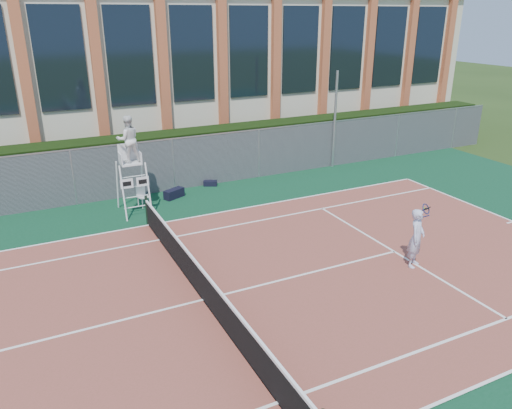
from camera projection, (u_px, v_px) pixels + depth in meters
name	position (u px, v px, depth m)	size (l,w,h in m)	color
ground	(203.00, 301.00, 13.08)	(120.00, 120.00, 0.00)	#233814
apron	(191.00, 283.00, 13.92)	(36.00, 20.00, 0.01)	#0D3C21
tennis_court	(203.00, 300.00, 13.07)	(23.77, 10.97, 0.02)	brown
tennis_net	(203.00, 283.00, 12.89)	(0.10, 11.30, 1.10)	black
fence	(125.00, 171.00, 20.06)	(40.00, 0.06, 2.20)	#595E60
hedge	(119.00, 164.00, 21.06)	(40.00, 1.40, 2.20)	black
building	(82.00, 71.00, 26.63)	(45.00, 10.60, 8.22)	beige
steel_pole	(335.00, 120.00, 23.64)	(0.12, 0.12, 4.59)	#9EA0A5
umpire_chair	(128.00, 142.00, 17.96)	(1.04, 1.59, 3.71)	white
plastic_chair	(142.00, 194.00, 19.29)	(0.48, 0.48, 0.82)	silver
sports_bag_near	(174.00, 194.00, 20.26)	(0.86, 0.34, 0.37)	black
sports_bag_far	(210.00, 183.00, 21.70)	(0.58, 0.25, 0.23)	black
tennis_player	(416.00, 238.00, 14.53)	(1.05, 0.80, 1.79)	silver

